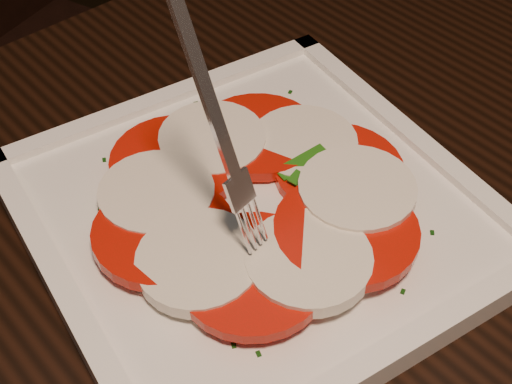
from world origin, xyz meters
name	(u,v)px	position (x,y,z in m)	size (l,w,h in m)	color
plate	(256,215)	(0.15, 0.25, 0.76)	(0.28, 0.28, 0.01)	white
caprese_salad	(256,196)	(0.15, 0.25, 0.78)	(0.22, 0.23, 0.03)	red
fork	(207,120)	(0.11, 0.25, 0.87)	(0.02, 0.06, 0.15)	white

